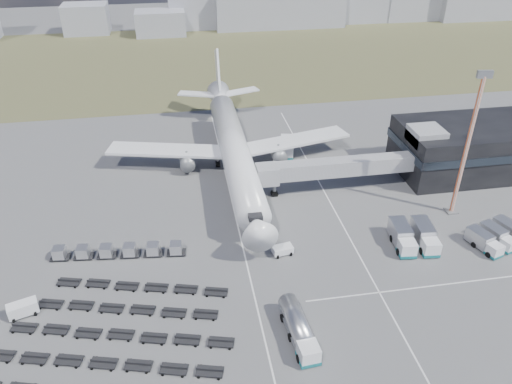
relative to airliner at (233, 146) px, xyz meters
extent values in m
plane|color=#565659|center=(0.00, -32.38, -5.29)|extent=(420.00, 420.00, 0.00)
cube|color=#48482B|center=(0.00, 77.62, -5.29)|extent=(420.00, 90.00, 0.01)
cube|color=silver|center=(-2.00, -27.38, -5.29)|extent=(0.25, 110.00, 0.01)
cube|color=silver|center=(16.00, -27.38, -5.29)|extent=(0.25, 110.00, 0.01)
cube|color=silver|center=(25.00, -40.38, -5.29)|extent=(40.00, 0.25, 0.01)
cube|color=black|center=(48.00, -8.38, -0.29)|extent=(30.00, 16.00, 10.00)
cube|color=#262D38|center=(48.00, -8.38, 0.91)|extent=(30.40, 16.40, 1.60)
cube|color=#939399|center=(36.00, -10.38, 4.21)|extent=(6.00, 6.00, 3.00)
cube|color=#939399|center=(18.10, -11.88, -0.19)|extent=(29.80, 3.00, 3.00)
cube|color=#939399|center=(4.70, -12.38, -0.19)|extent=(4.00, 3.60, 3.40)
cylinder|color=slate|center=(6.20, -11.88, -2.74)|extent=(0.70, 0.70, 5.10)
cylinder|color=black|center=(6.20, -11.88, -4.84)|extent=(1.40, 0.90, 1.40)
cylinder|color=white|center=(0.00, -2.38, 0.01)|extent=(5.60, 48.00, 5.60)
cone|color=white|center=(0.00, -28.88, 0.01)|extent=(5.60, 5.00, 5.60)
cone|color=white|center=(0.00, 25.62, 0.81)|extent=(5.60, 8.00, 5.60)
cube|color=black|center=(0.00, -26.88, 0.81)|extent=(2.20, 2.00, 0.80)
cube|color=white|center=(-13.00, 2.62, -1.19)|extent=(25.59, 11.38, 0.50)
cube|color=white|center=(13.00, 2.62, -1.19)|extent=(25.59, 11.38, 0.50)
cylinder|color=slate|center=(-9.50, 0.62, -2.89)|extent=(3.00, 5.00, 3.00)
cylinder|color=slate|center=(9.50, 0.62, -2.89)|extent=(3.00, 5.00, 3.00)
cube|color=white|center=(-5.50, 27.62, 1.21)|extent=(9.49, 5.63, 0.35)
cube|color=white|center=(5.50, 27.62, 1.21)|extent=(9.49, 5.63, 0.35)
cube|color=white|center=(0.00, 28.62, 6.51)|extent=(0.50, 9.06, 11.45)
cylinder|color=slate|center=(0.00, -23.38, -4.04)|extent=(0.50, 0.50, 2.50)
cylinder|color=slate|center=(-3.20, 1.62, -4.04)|extent=(0.60, 0.60, 2.50)
cylinder|color=slate|center=(3.20, 1.62, -4.04)|extent=(0.60, 0.60, 2.50)
cylinder|color=black|center=(0.00, -23.38, -4.79)|extent=(0.50, 1.20, 1.20)
cube|color=#999AA7|center=(-42.89, 121.22, 0.26)|extent=(17.19, 12.00, 11.11)
cube|color=#999AA7|center=(-14.05, 113.75, -0.70)|extent=(19.06, 12.00, 9.18)
cube|color=#999AA7|center=(4.49, 123.08, 2.60)|extent=(29.82, 12.00, 15.79)
cube|color=#999AA7|center=(34.62, 118.24, 2.46)|extent=(53.08, 12.00, 15.51)
cube|color=white|center=(2.67, -50.54, -3.80)|extent=(2.66, 2.66, 2.37)
cube|color=#13676E|center=(2.67, -50.54, -4.72)|extent=(2.77, 2.77, 0.52)
cylinder|color=silver|center=(2.27, -45.51, -3.33)|extent=(3.18, 7.91, 2.58)
cube|color=slate|center=(2.27, -45.51, -4.52)|extent=(3.08, 7.90, 0.36)
cylinder|color=black|center=(2.39, -47.05, -4.78)|extent=(2.76, 1.34, 1.13)
cube|color=white|center=(4.00, -29.34, -4.56)|extent=(3.48, 2.32, 1.46)
cube|color=white|center=(-33.71, -36.47, -4.23)|extent=(4.27, 2.94, 2.12)
cube|color=white|center=(12.30, 4.64, -3.51)|extent=(4.06, 7.12, 3.13)
cube|color=#13676E|center=(12.30, 4.64, -4.79)|extent=(4.19, 7.25, 0.50)
cube|color=white|center=(23.34, -32.99, -3.85)|extent=(2.79, 2.69, 2.44)
cube|color=#13676E|center=(23.34, -32.99, -4.79)|extent=(2.91, 2.81, 0.50)
cube|color=silver|center=(23.74, -29.13, -3.41)|extent=(3.18, 5.35, 2.88)
cube|color=white|center=(27.09, -33.38, -3.85)|extent=(2.79, 2.69, 2.44)
cube|color=#13676E|center=(27.09, -33.38, -4.79)|extent=(2.91, 2.81, 0.50)
cube|color=silver|center=(27.49, -29.52, -3.41)|extent=(3.18, 5.35, 2.88)
cube|color=white|center=(36.98, -35.45, -4.11)|extent=(2.59, 2.53, 2.00)
cube|color=#13676E|center=(36.98, -35.45, -4.88)|extent=(2.70, 2.64, 0.41)
cube|color=silver|center=(36.04, -32.42, -3.75)|extent=(3.32, 4.64, 2.36)
cube|color=white|center=(39.93, -34.54, -4.11)|extent=(2.59, 2.53, 2.00)
cube|color=#13676E|center=(39.93, -34.54, -4.88)|extent=(2.70, 2.64, 0.41)
cube|color=silver|center=(38.99, -31.50, -3.75)|extent=(3.32, 4.64, 2.36)
cube|color=silver|center=(41.94, -30.59, -3.75)|extent=(3.32, 4.64, 2.36)
cube|color=black|center=(-30.79, -24.73, -4.95)|extent=(3.12, 2.11, 0.20)
cube|color=silver|center=(-30.79, -24.73, -3.99)|extent=(1.99, 1.99, 1.70)
cube|color=black|center=(-27.18, -25.10, -4.95)|extent=(3.12, 2.11, 0.20)
cube|color=silver|center=(-27.18, -25.10, -3.99)|extent=(1.99, 1.99, 1.70)
cube|color=black|center=(-23.56, -25.47, -4.95)|extent=(3.12, 2.11, 0.20)
cube|color=silver|center=(-23.56, -25.47, -3.99)|extent=(1.99, 1.99, 1.70)
cube|color=black|center=(-19.95, -25.84, -4.95)|extent=(3.12, 2.11, 0.20)
cube|color=silver|center=(-19.95, -25.84, -3.99)|extent=(1.99, 1.99, 1.70)
cube|color=black|center=(-16.33, -26.21, -4.95)|extent=(3.12, 2.11, 0.20)
cube|color=silver|center=(-16.33, -26.21, -3.99)|extent=(1.99, 1.99, 1.70)
cube|color=black|center=(-12.72, -26.58, -4.95)|extent=(3.12, 2.11, 0.20)
cube|color=silver|center=(-12.72, -26.58, -3.99)|extent=(1.99, 1.99, 1.70)
cube|color=black|center=(-22.23, -46.92, -4.90)|extent=(30.17, 9.66, 0.79)
cube|color=black|center=(-21.02, -42.46, -4.90)|extent=(30.17, 9.66, 0.79)
cube|color=black|center=(-19.81, -38.00, -4.90)|extent=(25.92, 8.50, 0.79)
cube|color=black|center=(-18.60, -33.54, -4.90)|extent=(25.92, 8.50, 0.79)
cylinder|color=#CD4E20|center=(36.66, -22.56, 7.32)|extent=(0.71, 0.71, 25.21)
cube|color=slate|center=(36.66, -22.56, 20.22)|extent=(2.48, 0.96, 1.21)
cube|color=#565659|center=(36.66, -22.56, -5.14)|extent=(2.02, 2.02, 0.30)
camera|label=1|loc=(-10.62, -90.53, 44.94)|focal=35.00mm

